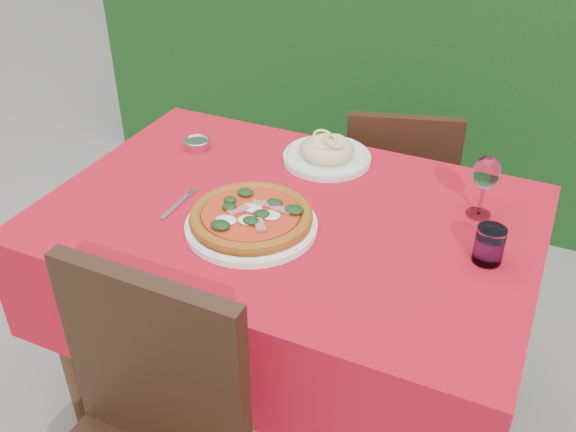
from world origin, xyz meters
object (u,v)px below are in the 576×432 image
at_px(water_glass, 489,247).
at_px(wine_glass, 486,175).
at_px(steel_ramekin, 197,145).
at_px(pasta_plate, 327,153).
at_px(chair_far, 397,196).
at_px(pizza_plate, 251,219).
at_px(fork, 175,207).

distance_m(water_glass, wine_glass, 0.21).
distance_m(wine_glass, steel_ramekin, 0.86).
bearing_deg(water_glass, pasta_plate, 150.33).
xyz_separation_m(chair_far, pasta_plate, (-0.14, -0.35, 0.31)).
distance_m(pizza_plate, pasta_plate, 0.41).
xyz_separation_m(chair_far, pizza_plate, (-0.17, -0.75, 0.31)).
bearing_deg(chair_far, pizza_plate, 60.08).
relative_size(pizza_plate, fork, 2.06).
distance_m(pizza_plate, wine_glass, 0.59).
bearing_deg(fork, pizza_plate, -1.71).
bearing_deg(steel_ramekin, chair_far, 40.06).
bearing_deg(pasta_plate, wine_glass, -12.95).
height_order(water_glass, fork, water_glass).
xyz_separation_m(chair_far, fork, (-0.40, -0.75, 0.29)).
bearing_deg(fork, chair_far, 60.94).
height_order(chair_far, fork, chair_far).
bearing_deg(pizza_plate, fork, 179.30).
height_order(pizza_plate, wine_glass, wine_glass).
distance_m(chair_far, steel_ramekin, 0.75).
distance_m(pasta_plate, fork, 0.48).
xyz_separation_m(wine_glass, fork, (-0.73, -0.30, -0.12)).
bearing_deg(chair_far, fork, 45.03).
bearing_deg(wine_glass, water_glass, -74.05).
relative_size(pizza_plate, pasta_plate, 1.38).
bearing_deg(water_glass, chair_far, 120.67).
relative_size(pizza_plate, water_glass, 4.01).
relative_size(chair_far, pasta_plate, 3.13).
height_order(pizza_plate, water_glass, water_glass).
relative_size(pasta_plate, fork, 1.49).
xyz_separation_m(chair_far, wine_glass, (0.33, -0.45, 0.40)).
bearing_deg(wine_glass, fork, -157.74).
bearing_deg(pasta_plate, water_glass, -29.67).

